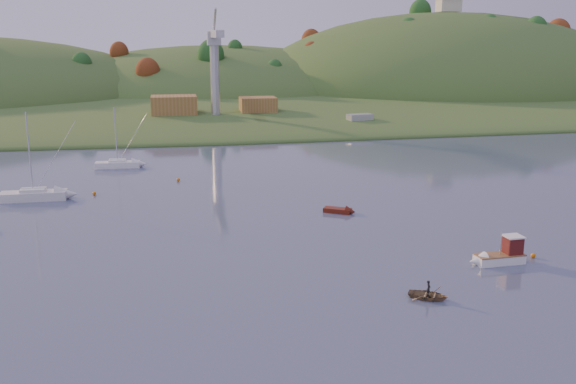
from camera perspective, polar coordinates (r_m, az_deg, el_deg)
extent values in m
plane|color=#38455B|center=(44.33, 3.62, -15.56)|extent=(500.00, 500.00, 0.00)
cube|color=#2B5020|center=(268.44, -8.69, 9.01)|extent=(620.00, 220.00, 1.50)
ellipsoid|color=#2B5020|center=(203.78, -7.96, 7.55)|extent=(640.00, 150.00, 7.00)
ellipsoid|color=#2B5020|center=(249.12, -6.19, 8.72)|extent=(140.00, 120.00, 36.00)
ellipsoid|color=#2B5020|center=(255.85, 13.67, 8.55)|extent=(150.00, 130.00, 60.00)
cube|color=beige|center=(255.16, 14.09, 15.83)|extent=(8.00, 6.00, 5.00)
cube|color=slate|center=(161.38, -5.40, 6.44)|extent=(42.00, 16.00, 2.40)
cube|color=olive|center=(161.28, -10.10, 7.57)|extent=(11.00, 8.00, 4.80)
cube|color=olive|center=(163.90, -2.68, 7.72)|extent=(9.00, 7.00, 4.00)
cylinder|color=#B7B7BC|center=(158.16, -6.51, 9.97)|extent=(2.20, 2.20, 18.00)
cube|color=#B7B7BC|center=(157.83, -6.60, 13.42)|extent=(3.20, 3.20, 3.20)
cube|color=#B7B7BC|center=(148.85, -6.35, 13.79)|extent=(1.80, 18.00, 1.60)
cube|color=#B7B7BC|center=(162.81, -6.75, 13.77)|extent=(1.80, 10.00, 1.60)
cube|color=white|center=(66.18, 18.27, -5.68)|extent=(4.91, 1.99, 0.87)
cone|color=white|center=(64.97, 16.45, -5.91)|extent=(1.78, 1.83, 1.74)
cube|color=brown|center=(66.03, 18.30, -5.31)|extent=(4.92, 2.04, 0.12)
cube|color=#531513|center=(66.48, 19.35, -4.50)|extent=(1.62, 1.53, 1.74)
cube|color=white|center=(66.21, 19.41, -3.74)|extent=(1.82, 1.73, 0.14)
cylinder|color=silver|center=(65.68, 18.37, -4.37)|extent=(0.10, 0.10, 2.32)
cube|color=silver|center=(93.03, -21.68, -0.32)|extent=(8.60, 2.62, 1.18)
cube|color=silver|center=(92.89, -21.71, 0.06)|extent=(3.23, 1.95, 0.75)
cylinder|color=silver|center=(91.86, -22.00, 3.29)|extent=(0.18, 0.18, 10.73)
cylinder|color=silver|center=(92.83, -21.73, 0.21)|extent=(3.44, 0.14, 0.12)
cylinder|color=silver|center=(92.81, -21.73, 0.27)|extent=(3.01, 0.38, 0.36)
cube|color=white|center=(111.48, -14.90, 2.36)|extent=(7.39, 2.49, 1.00)
cube|color=white|center=(111.38, -14.92, 2.64)|extent=(2.80, 1.75, 0.64)
cylinder|color=silver|center=(110.63, -15.07, 4.94)|extent=(0.18, 0.18, 9.13)
cylinder|color=silver|center=(111.33, -14.93, 2.77)|extent=(2.92, 0.24, 0.12)
cylinder|color=white|center=(111.32, -14.93, 2.82)|extent=(2.57, 0.46, 0.36)
imported|color=olive|center=(56.07, 12.35, -8.95)|extent=(4.05, 3.75, 0.68)
imported|color=black|center=(55.94, 12.37, -8.61)|extent=(0.56, 0.61, 1.40)
cube|color=#56180C|center=(80.74, 4.42, -1.63)|extent=(3.65, 2.94, 0.57)
cone|color=#56180C|center=(80.31, 5.60, -1.74)|extent=(1.74, 1.80, 1.37)
cube|color=slate|center=(153.55, 6.39, 5.92)|extent=(14.41, 7.45, 1.76)
cube|color=#B7B7BC|center=(153.36, 6.41, 6.46)|extent=(6.34, 4.02, 2.35)
sphere|color=orange|center=(68.91, 20.96, -5.30)|extent=(0.50, 0.50, 0.50)
sphere|color=orange|center=(93.23, -16.84, -0.11)|extent=(0.50, 0.50, 0.50)
sphere|color=orange|center=(99.13, -9.73, 1.09)|extent=(0.50, 0.50, 0.50)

